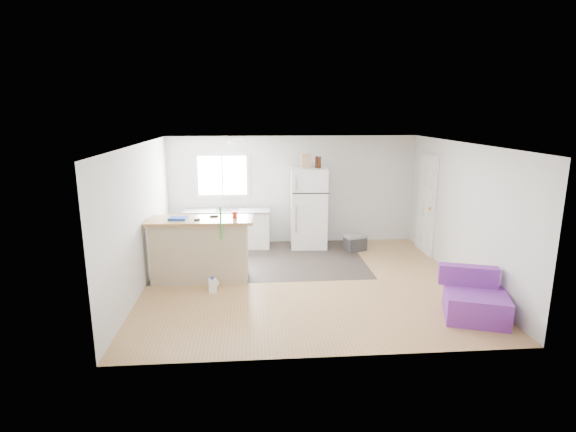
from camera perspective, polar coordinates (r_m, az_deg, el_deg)
The scene contains 19 objects.
room at distance 7.63m, azimuth 2.26°, elevation 0.11°, with size 5.51×5.01×2.41m.
vinyl_zone at distance 9.11m, azimuth -3.29°, elevation -5.55°, with size 4.05×2.50×0.00m, color #2D2522.
window at distance 9.98m, azimuth -8.33°, elevation 5.13°, with size 1.18×0.06×0.98m.
interior_door at distance 9.82m, azimuth 17.16°, elevation 1.39°, with size 0.11×0.92×2.10m.
ceiling_fixture at distance 8.60m, azimuth -6.70°, elevation 9.34°, with size 0.30×0.30×0.07m, color white.
kitchen_cabinets at distance 9.92m, azimuth -7.63°, elevation -1.53°, with size 1.89×0.67×1.10m.
peninsula at distance 8.04m, azimuth -11.06°, elevation -4.15°, with size 1.83×0.75×1.11m.
refrigerator at distance 9.79m, azimuth 2.63°, elevation 1.06°, with size 0.80×0.77×1.74m.
cooler at distance 9.75m, azimuth 8.52°, elevation -3.34°, with size 0.53×0.44×0.35m.
purple_seat at distance 7.13m, azimuth 22.59°, elevation -9.87°, with size 1.05×1.03×0.69m.
cleaner_jug at distance 7.56m, azimuth -9.55°, elevation -8.72°, with size 0.14×0.11×0.28m.
mop at distance 7.77m, azimuth -9.10°, elevation -7.27°, with size 0.24×0.40×1.41m.
red_cup at distance 7.84m, azimuth -6.78°, elevation 0.16°, with size 0.08×0.08×0.12m, color red.
blue_tray at distance 7.92m, azimuth -13.78°, elevation -0.30°, with size 0.30×0.22×0.04m, color #1339B5.
tool_a at distance 7.99m, azimuth -9.39°, elevation 0.00°, with size 0.14×0.05×0.03m, color black.
tool_b at distance 7.78m, azimuth -11.50°, elevation -0.46°, with size 0.10×0.04×0.03m, color black.
cardboard_box at distance 9.61m, azimuth 2.26°, elevation 6.99°, with size 0.20×0.10×0.30m, color tan.
bottle_left at distance 9.61m, azimuth 4.00°, elevation 6.82°, with size 0.07×0.07×0.25m, color #331409.
bottle_right at distance 9.65m, azimuth 3.68°, elevation 6.85°, with size 0.07×0.07×0.25m, color #331409.
Camera 1 is at (-0.89, -7.38, 2.92)m, focal length 28.00 mm.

